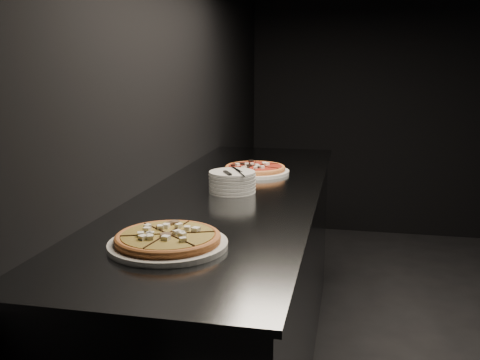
% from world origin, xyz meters
% --- Properties ---
extents(wall_left, '(0.02, 5.00, 2.80)m').
position_xyz_m(wall_left, '(-2.50, 0.00, 1.40)').
color(wall_left, black).
rests_on(wall_left, floor).
extents(counter, '(0.74, 2.44, 0.92)m').
position_xyz_m(counter, '(-2.13, 0.00, 0.46)').
color(counter, slate).
rests_on(counter, floor).
extents(pizza_mushroom, '(0.41, 0.41, 0.04)m').
position_xyz_m(pizza_mushroom, '(-2.16, -0.78, 0.94)').
color(pizza_mushroom, silver).
rests_on(pizza_mushroom, counter).
extents(pizza_tomato, '(0.39, 0.39, 0.04)m').
position_xyz_m(pizza_tomato, '(-2.10, 0.37, 0.94)').
color(pizza_tomato, silver).
rests_on(pizza_tomato, counter).
extents(plate_stack, '(0.20, 0.20, 0.09)m').
position_xyz_m(plate_stack, '(-2.13, -0.05, 0.96)').
color(plate_stack, silver).
rests_on(plate_stack, counter).
extents(cutlery, '(0.09, 0.20, 0.01)m').
position_xyz_m(cutlery, '(-2.12, -0.06, 1.01)').
color(cutlery, silver).
rests_on(cutlery, plate_stack).
extents(ramekin, '(0.07, 0.07, 0.06)m').
position_xyz_m(ramekin, '(-2.13, 0.15, 0.95)').
color(ramekin, white).
rests_on(ramekin, counter).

